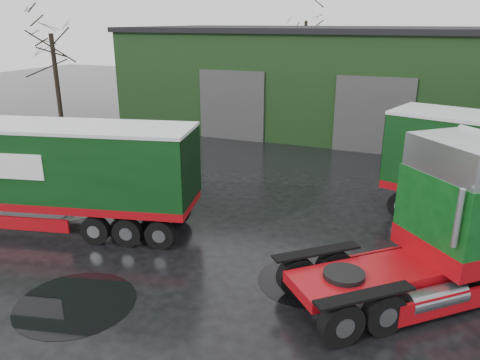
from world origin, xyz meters
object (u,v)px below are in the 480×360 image
object	(u,v)px
trailer_left	(24,176)
warehouse	(387,80)
hero_tractor	(404,225)
tree_back_a	(305,44)
tree_left	(54,62)

from	to	relation	value
trailer_left	warehouse	bearing A→B (deg)	-38.94
hero_tractor	trailer_left	bearing A→B (deg)	-132.06
hero_tractor	tree_back_a	bearing A→B (deg)	156.82
warehouse	tree_left	distance (m)	20.64
tree_back_a	warehouse	bearing A→B (deg)	-51.34
hero_tractor	tree_back_a	distance (m)	31.81
hero_tractor	tree_left	size ratio (longest dim) A/B	0.77
hero_tractor	trailer_left	size ratio (longest dim) A/B	0.56
tree_left	warehouse	bearing A→B (deg)	22.83
hero_tractor	tree_back_a	size ratio (longest dim) A/B	0.69
trailer_left	tree_back_a	xyz separation A→B (m)	(1.50, 30.00, 2.94)
warehouse	trailer_left	world-z (taller)	warehouse
warehouse	trailer_left	bearing A→B (deg)	-115.41
trailer_left	tree_left	bearing A→B (deg)	24.83
hero_tractor	tree_left	bearing A→B (deg)	-161.50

